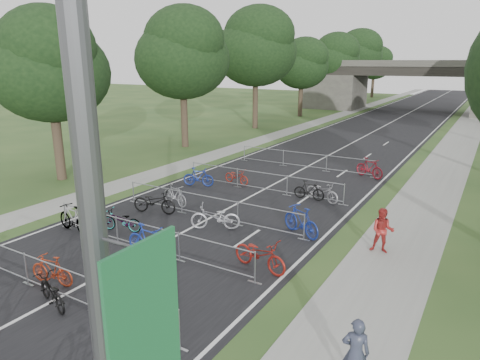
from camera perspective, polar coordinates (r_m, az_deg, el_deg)
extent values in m
cube|color=black|center=(51.35, 19.02, 7.01)|extent=(11.00, 140.00, 0.01)
cube|color=gray|center=(50.33, 27.96, 5.89)|extent=(3.00, 140.00, 0.01)
cube|color=gray|center=(53.40, 11.10, 7.86)|extent=(2.00, 140.00, 0.01)
cube|color=silver|center=(51.35, 19.02, 7.00)|extent=(0.12, 140.00, 0.00)
cube|color=#43403C|center=(68.58, 12.44, 11.51)|extent=(8.00, 8.00, 5.00)
cube|color=black|center=(65.66, 22.38, 13.29)|extent=(30.00, 8.00, 1.20)
cube|color=#43403C|center=(61.90, 21.89, 14.20)|extent=(30.00, 0.40, 0.90)
cube|color=#43403C|center=(69.40, 22.99, 14.12)|extent=(30.00, 0.40, 0.90)
cube|color=#1A5B32|center=(3.03, -12.57, -17.66)|extent=(0.03, 0.65, 1.10)
cylinder|color=#33261C|center=(27.52, -23.07, 4.34)|extent=(0.56, 0.56, 4.20)
ellipsoid|color=black|center=(27.12, -24.01, 12.89)|extent=(6.72, 6.72, 5.51)
sphere|color=black|center=(26.34, -24.46, 15.74)|extent=(5.38, 5.38, 5.38)
sphere|color=black|center=(27.85, -23.58, 11.23)|extent=(4.37, 4.37, 4.37)
cylinder|color=#33261C|center=(35.75, -7.43, 8.17)|extent=(0.56, 0.56, 4.72)
ellipsoid|color=black|center=(35.47, -7.70, 15.61)|extent=(7.56, 7.56, 6.20)
sphere|color=black|center=(34.74, -7.52, 18.12)|extent=(6.05, 6.05, 6.05)
sphere|color=black|center=(36.18, -7.78, 14.11)|extent=(4.91, 4.91, 4.91)
cylinder|color=#33261C|center=(45.68, 2.04, 10.19)|extent=(0.56, 0.56, 5.25)
ellipsoid|color=black|center=(45.50, 2.11, 16.66)|extent=(8.40, 8.40, 6.89)
sphere|color=black|center=(44.84, 2.51, 18.82)|extent=(6.72, 6.72, 6.72)
sphere|color=black|center=(46.17, 1.84, 15.34)|extent=(5.46, 5.46, 5.46)
cylinder|color=#33261C|center=(56.49, 8.05, 10.53)|extent=(0.56, 0.56, 4.20)
ellipsoid|color=black|center=(56.29, 8.22, 14.71)|extent=(6.72, 6.72, 5.51)
sphere|color=black|center=(55.60, 8.65, 16.07)|extent=(5.38, 5.38, 5.38)
sphere|color=black|center=(56.96, 7.91, 13.88)|extent=(4.37, 4.37, 4.37)
cylinder|color=#33261C|center=(67.64, 12.15, 11.36)|extent=(0.56, 0.56, 4.72)
ellipsoid|color=black|center=(67.49, 12.38, 15.28)|extent=(7.56, 7.56, 6.20)
sphere|color=black|center=(66.85, 12.82, 16.56)|extent=(6.05, 6.05, 6.05)
sphere|color=black|center=(68.13, 12.07, 14.50)|extent=(4.91, 4.91, 4.91)
cylinder|color=#33261C|center=(79.05, 15.09, 11.92)|extent=(0.56, 0.56, 5.25)
ellipsoid|color=black|center=(78.94, 15.36, 15.64)|extent=(8.40, 8.40, 6.89)
sphere|color=black|center=(78.33, 15.79, 16.85)|extent=(6.72, 6.72, 6.72)
sphere|color=black|center=(79.55, 15.05, 14.90)|extent=(5.46, 5.46, 5.46)
cylinder|color=#33261C|center=(90.64, 17.26, 11.82)|extent=(0.56, 0.56, 4.20)
ellipsoid|color=black|center=(90.52, 17.47, 14.42)|extent=(6.72, 6.72, 5.51)
sphere|color=black|center=(89.89, 17.84, 15.24)|extent=(5.38, 5.38, 5.38)
sphere|color=black|center=(91.14, 17.19, 13.91)|extent=(4.37, 4.37, 4.37)
cylinder|color=#93959A|center=(13.91, -23.38, -10.48)|extent=(9.20, 0.04, 0.04)
cylinder|color=#93959A|center=(14.29, -23.00, -13.63)|extent=(9.20, 0.04, 0.04)
cylinder|color=#93959A|center=(15.30, -26.63, -10.54)|extent=(0.05, 0.05, 1.10)
cube|color=#93959A|center=(15.53, -26.38, -12.33)|extent=(0.50, 0.08, 0.03)
cylinder|color=#93959A|center=(13.02, -19.03, -14.33)|extent=(0.05, 0.05, 1.10)
cube|color=#93959A|center=(13.29, -18.82, -16.34)|extent=(0.50, 0.08, 0.03)
cylinder|color=#93959A|center=(11.12, -8.12, -19.12)|extent=(0.05, 0.05, 1.10)
cube|color=#93959A|center=(11.43, -8.01, -21.33)|extent=(0.50, 0.08, 0.03)
cylinder|color=#93959A|center=(16.16, -12.47, -5.89)|extent=(9.20, 0.04, 0.04)
cylinder|color=#93959A|center=(16.49, -12.29, -8.71)|extent=(9.20, 0.04, 0.04)
cylinder|color=#93959A|center=(19.62, -22.27, -4.40)|extent=(0.05, 0.05, 1.10)
cube|color=#93959A|center=(19.80, -22.11, -5.86)|extent=(0.50, 0.08, 0.03)
cylinder|color=#93959A|center=(17.37, -16.09, -6.38)|extent=(0.05, 0.05, 1.10)
cube|color=#93959A|center=(17.57, -15.96, -8.00)|extent=(0.50, 0.08, 0.03)
cylinder|color=#93959A|center=(15.40, -8.14, -8.78)|extent=(0.05, 0.05, 1.10)
cube|color=#93959A|center=(15.62, -8.07, -10.57)|extent=(0.50, 0.08, 0.03)
cylinder|color=#93959A|center=(13.83, 2.00, -11.56)|extent=(0.05, 0.05, 1.10)
cube|color=#93959A|center=(14.08, 1.98, -13.50)|extent=(0.50, 0.08, 0.03)
cylinder|color=#93959A|center=(19.06, -4.25, -2.23)|extent=(9.20, 0.04, 0.04)
cylinder|color=#93959A|center=(19.34, -4.20, -4.69)|extent=(9.20, 0.04, 0.04)
cylinder|color=#93959A|center=(22.08, -14.04, -1.53)|extent=(0.05, 0.05, 1.10)
cube|color=#93959A|center=(22.24, -13.95, -2.85)|extent=(0.50, 0.08, 0.03)
cylinder|color=#93959A|center=(20.10, -7.80, -2.89)|extent=(0.05, 0.05, 1.10)
cube|color=#93959A|center=(20.27, -7.75, -4.32)|extent=(0.50, 0.08, 0.03)
cylinder|color=#93959A|center=(18.42, -0.30, -4.47)|extent=(0.05, 0.05, 1.10)
cube|color=#93959A|center=(18.61, -0.30, -6.01)|extent=(0.50, 0.08, 0.03)
cylinder|color=#93959A|center=(17.14, 8.55, -6.22)|extent=(0.05, 0.05, 1.10)
cube|color=#93959A|center=(17.34, 8.48, -7.86)|extent=(0.50, 0.08, 0.03)
cylinder|color=#93959A|center=(23.16, 2.88, 1.00)|extent=(9.20, 0.04, 0.04)
cylinder|color=#93959A|center=(23.39, 2.85, -1.07)|extent=(9.20, 0.04, 0.04)
cylinder|color=#93959A|center=(25.70, -6.21, 1.24)|extent=(0.05, 0.05, 1.10)
cube|color=#93959A|center=(25.83, -6.18, 0.09)|extent=(0.50, 0.08, 0.03)
cylinder|color=#93959A|center=(24.02, -0.36, 0.32)|extent=(0.05, 0.05, 1.10)
cube|color=#93959A|center=(24.17, -0.36, -0.91)|extent=(0.50, 0.08, 0.03)
cylinder|color=#93959A|center=(22.64, 6.29, -0.73)|extent=(0.05, 0.05, 1.10)
cube|color=#93959A|center=(22.79, 6.25, -2.02)|extent=(0.50, 0.08, 0.03)
cylinder|color=#93959A|center=(21.60, 13.68, -1.89)|extent=(0.05, 0.05, 1.10)
cube|color=#93959A|center=(21.76, 13.59, -3.23)|extent=(0.50, 0.08, 0.03)
cylinder|color=#93959A|center=(28.46, 8.61, 3.58)|extent=(9.20, 0.04, 0.04)
cylinder|color=#93959A|center=(28.65, 8.54, 1.88)|extent=(9.20, 0.04, 0.04)
cylinder|color=#93959A|center=(30.56, 0.58, 3.62)|extent=(0.05, 0.05, 1.10)
cube|color=#93959A|center=(30.68, 0.58, 2.64)|extent=(0.50, 0.08, 0.03)
cylinder|color=#93959A|center=(29.16, 5.79, 2.96)|extent=(0.05, 0.05, 1.10)
cube|color=#93959A|center=(29.28, 5.76, 1.94)|extent=(0.50, 0.08, 0.03)
cylinder|color=#93959A|center=(28.04, 11.46, 2.22)|extent=(0.05, 0.05, 1.10)
cube|color=#93959A|center=(28.16, 11.41, 1.16)|extent=(0.50, 0.08, 0.03)
cylinder|color=#93959A|center=(27.21, 17.54, 1.40)|extent=(0.05, 0.05, 1.10)
cube|color=#93959A|center=(27.33, 17.45, 0.31)|extent=(0.50, 0.08, 0.03)
imported|color=#982E16|center=(15.00, -23.81, -10.96)|extent=(1.70, 0.72, 0.99)
imported|color=black|center=(13.78, -23.84, -13.55)|extent=(1.84, 1.06, 0.91)
imported|color=#A7A8AF|center=(12.64, -11.09, -14.96)|extent=(1.71, 1.02, 0.99)
imported|color=#93959A|center=(18.98, -21.37, -4.83)|extent=(2.02, 0.78, 1.19)
imported|color=#93959A|center=(18.48, -15.57, -5.27)|extent=(1.89, 1.08, 0.94)
imported|color=navy|center=(15.82, -12.07, -8.02)|extent=(2.08, 0.66, 1.24)
imported|color=maroon|center=(14.66, 2.67, -9.88)|extent=(2.24, 1.11, 1.13)
imported|color=black|center=(20.26, -11.34, -2.88)|extent=(2.24, 1.26, 1.11)
imported|color=gray|center=(21.19, -8.69, -2.00)|extent=(1.84, 0.90, 1.06)
imported|color=#A5A5AD|center=(18.02, -3.32, -4.97)|extent=(2.18, 1.61, 1.09)
imported|color=navy|center=(17.56, 8.15, -5.43)|extent=(2.10, 1.42, 1.24)
imported|color=navy|center=(24.29, -5.56, 0.39)|extent=(1.86, 1.04, 1.08)
imported|color=maroon|center=(24.65, -0.45, 0.47)|extent=(1.78, 0.86, 0.90)
imported|color=black|center=(22.11, 9.20, -1.39)|extent=(1.65, 0.51, 0.98)
imported|color=gray|center=(21.96, 10.91, -1.52)|extent=(2.09, 1.27, 1.04)
imported|color=maroon|center=(27.16, 16.88, 1.54)|extent=(2.05, 1.36, 1.20)
imported|color=#2D3144|center=(10.16, 15.14, -21.42)|extent=(0.69, 0.56, 1.65)
imported|color=maroon|center=(16.64, 18.47, -6.46)|extent=(0.91, 0.76, 1.69)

